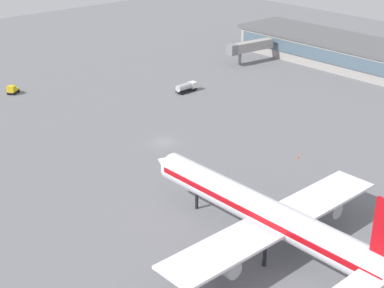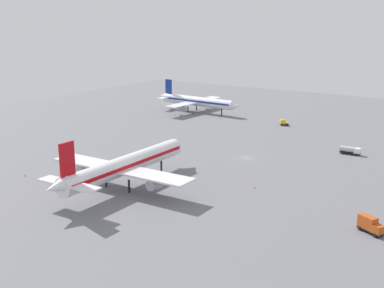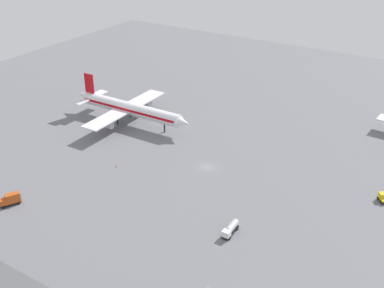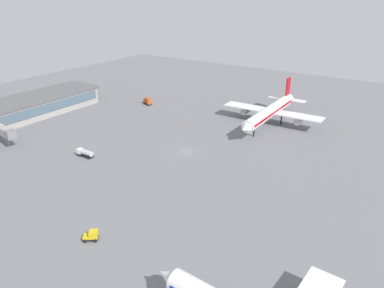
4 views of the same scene
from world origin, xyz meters
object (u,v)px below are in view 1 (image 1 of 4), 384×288
fuel_truck (187,87)px  safety_cone_mid_apron (297,157)px  baggage_tug (13,90)px  airplane_at_gate (268,215)px

fuel_truck → safety_cone_mid_apron: size_ratio=10.61×
fuel_truck → safety_cone_mid_apron: (-45.94, 10.31, -1.09)m
baggage_tug → fuel_truck: 45.76m
fuel_truck → safety_cone_mid_apron: fuel_truck is taller
fuel_truck → airplane_at_gate: bearing=-123.5°
airplane_at_gate → fuel_truck: (63.09, -38.64, -4.30)m
airplane_at_gate → safety_cone_mid_apron: (17.15, -28.32, -5.39)m
airplane_at_gate → safety_cone_mid_apron: 33.55m
baggage_tug → safety_cone_mid_apron: 79.10m
safety_cone_mid_apron → baggage_tug: bearing=18.4°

